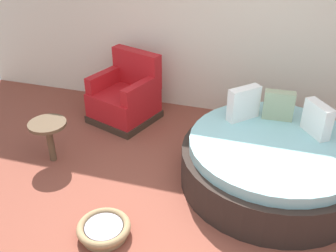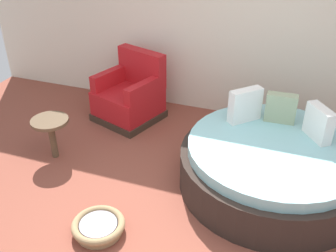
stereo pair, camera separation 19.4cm
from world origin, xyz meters
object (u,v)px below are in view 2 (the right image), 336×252
Objects in this scene: red_armchair at (131,96)px; side_table at (51,126)px; round_daybed at (272,165)px; pet_basket at (99,227)px.

side_table is (-0.47, -1.22, 0.10)m from red_armchair.
round_daybed is 1.96× the size of red_armchair.
round_daybed reaches higher than pet_basket.
pet_basket is (-1.43, -1.28, -0.20)m from round_daybed.
pet_basket is at bearing -73.41° from red_armchair.
side_table is (-2.55, -0.34, 0.15)m from round_daybed.
red_armchair is 1.99× the size of pet_basket.
side_table reaches higher than pet_basket.
red_armchair reaches higher than side_table.
pet_basket is 1.50m from side_table.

